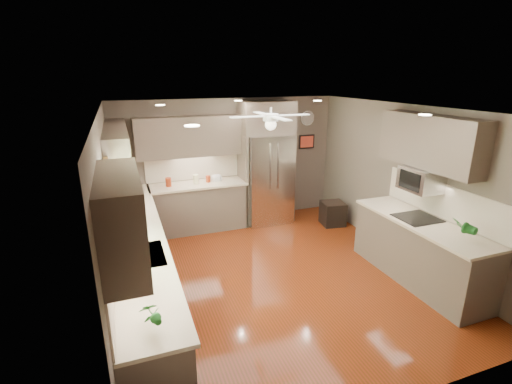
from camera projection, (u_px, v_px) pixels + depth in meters
floor at (276, 276)px, 5.67m from camera, size 5.00×5.00×0.00m
ceiling at (280, 109)px, 4.91m from camera, size 5.00×5.00×0.00m
wall_back at (229, 161)px, 7.52m from camera, size 4.50×0.00×4.50m
wall_front at (399, 289)px, 3.05m from camera, size 4.50×0.00×4.50m
wall_left at (110, 219)px, 4.54m from camera, size 0.00×5.00×5.00m
wall_right at (405, 183)px, 6.03m from camera, size 0.00×5.00×5.00m
canister_a at (168, 182)px, 6.89m from camera, size 0.13×0.13×0.17m
canister_c at (196, 179)px, 7.06m from camera, size 0.11×0.11×0.17m
canister_d at (208, 179)px, 7.18m from camera, size 0.10×0.10×0.13m
soap_bottle at (128, 231)px, 4.71m from camera, size 0.09×0.10×0.19m
potted_plant_left at (150, 314)px, 3.01m from camera, size 0.17×0.14×0.29m
potted_plant_right at (463, 227)px, 4.67m from camera, size 0.21×0.18×0.34m
bowl at (217, 180)px, 7.24m from camera, size 0.23×0.23×0.05m
left_run at (140, 265)px, 5.01m from camera, size 0.65×4.70×1.45m
back_run at (198, 206)px, 7.25m from camera, size 1.85×0.65×1.45m
uppers at (214, 150)px, 5.49m from camera, size 4.50×4.70×0.95m
window at (109, 209)px, 4.01m from camera, size 0.05×1.12×0.92m
sink at (142, 258)px, 4.31m from camera, size 0.50×0.70×0.32m
refrigerator at (267, 165)px, 7.46m from camera, size 1.06×0.75×2.45m
right_run at (419, 249)px, 5.44m from camera, size 0.70×2.20×1.45m
microwave at (421, 179)px, 5.39m from camera, size 0.43×0.55×0.34m
ceiling_fan at (271, 119)px, 5.23m from camera, size 1.18×1.18×0.32m
recessed_lights at (266, 107)px, 5.25m from camera, size 2.84×3.14×0.01m
wall_clock at (308, 118)px, 7.84m from camera, size 0.30×0.03×0.30m
framed_print at (307, 142)px, 7.99m from camera, size 0.36×0.03×0.30m
stool at (333, 213)px, 7.54m from camera, size 0.50×0.50×0.50m
paper_towel at (143, 280)px, 3.52m from camera, size 0.11×0.11×0.27m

